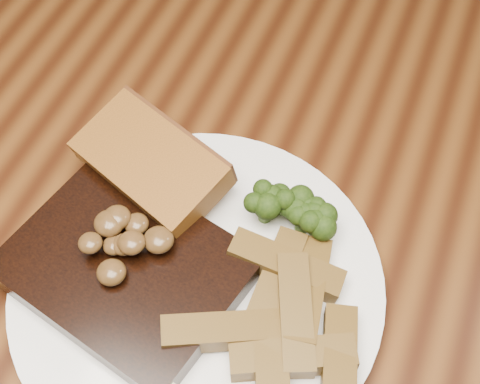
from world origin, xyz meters
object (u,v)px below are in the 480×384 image
object	(u,v)px
potato_wedges	(274,324)
plate	(197,286)
steak	(127,269)
garlic_bread	(154,178)
dining_table	(233,269)

from	to	relation	value
potato_wedges	plate	bearing A→B (deg)	167.90
steak	garlic_bread	size ratio (longest dim) A/B	1.40
dining_table	plate	size ratio (longest dim) A/B	5.50
plate	steak	size ratio (longest dim) A/B	1.69
dining_table	garlic_bread	distance (m)	0.14
plate	steak	bearing A→B (deg)	-164.23
dining_table	garlic_bread	world-z (taller)	garlic_bread
steak	garlic_bread	xyz separation A→B (m)	(-0.02, 0.08, 0.00)
dining_table	potato_wedges	world-z (taller)	potato_wedges
dining_table	steak	size ratio (longest dim) A/B	9.32
steak	garlic_bread	bearing A→B (deg)	115.20
garlic_bread	plate	bearing A→B (deg)	-24.18
garlic_bread	potato_wedges	distance (m)	0.16
steak	potato_wedges	xyz separation A→B (m)	(0.12, -0.00, -0.00)
plate	garlic_bread	world-z (taller)	garlic_bread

